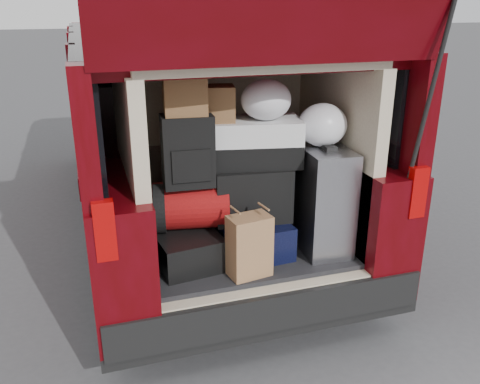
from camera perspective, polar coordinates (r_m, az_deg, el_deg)
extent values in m
plane|color=#3B3B3E|center=(3.42, 1.44, -15.83)|extent=(80.00, 80.00, 0.00)
cylinder|color=black|center=(3.45, -13.93, -9.76)|extent=(0.24, 0.64, 0.64)
cylinder|color=black|center=(3.86, 11.20, -6.12)|extent=(0.24, 0.64, 0.64)
cylinder|color=black|center=(6.53, -16.15, 4.66)|extent=(0.24, 0.64, 0.64)
cylinder|color=black|center=(6.75, -2.09, 5.99)|extent=(0.24, 0.64, 0.64)
cube|color=black|center=(5.08, -6.10, 0.13)|extent=(1.90, 4.85, 0.08)
cube|color=#460405|center=(4.86, -15.41, 4.01)|extent=(0.33, 4.85, 0.80)
cube|color=#460405|center=(5.14, 2.35, 5.66)|extent=(0.33, 4.85, 0.80)
cube|color=#460405|center=(4.77, -6.79, 16.91)|extent=(1.82, 4.46, 0.10)
cube|color=black|center=(4.61, -17.44, 12.38)|extent=(0.12, 4.25, 0.68)
cube|color=black|center=(4.94, 3.94, 13.76)|extent=(0.12, 4.25, 0.68)
cube|color=black|center=(2.97, 3.37, -12.79)|extent=(1.86, 0.16, 0.22)
cube|color=#990505|center=(2.48, -14.94, -4.21)|extent=(0.10, 0.06, 0.30)
cube|color=#990505|center=(3.04, 19.22, 0.01)|extent=(0.10, 0.06, 0.30)
cube|color=black|center=(3.37, 0.01, -6.02)|extent=(1.24, 1.05, 0.06)
cube|color=beige|center=(3.02, -12.03, 2.69)|extent=(0.08, 1.05, 1.15)
cube|color=beige|center=(3.39, 10.74, 4.77)|extent=(0.08, 1.05, 1.15)
cube|color=beige|center=(3.66, -2.62, 6.28)|extent=(1.34, 0.06, 1.15)
cube|color=beige|center=(3.02, 0.01, 14.91)|extent=(1.34, 1.05, 0.06)
cylinder|color=black|center=(2.83, 21.24, 11.50)|extent=(0.02, 0.90, 0.76)
cube|color=black|center=(3.49, 0.01, -9.62)|extent=(1.24, 1.05, 0.55)
cube|color=black|center=(3.10, -6.25, -6.00)|extent=(0.42, 0.54, 0.20)
cube|color=black|center=(3.20, 1.13, -4.80)|extent=(0.44, 0.52, 0.22)
cube|color=silver|center=(3.19, 9.22, -0.81)|extent=(0.30, 0.45, 0.66)
cube|color=#B07E4F|center=(2.89, 1.05, -6.09)|extent=(0.26, 0.19, 0.36)
cube|color=maroon|center=(3.05, -5.55, -1.44)|extent=(0.48, 0.35, 0.29)
cube|color=black|center=(3.11, 1.27, -0.08)|extent=(0.49, 0.32, 0.33)
cube|color=black|center=(2.89, -5.88, 4.61)|extent=(0.30, 0.19, 0.41)
cube|color=silver|center=(3.07, 0.92, 5.66)|extent=(0.67, 0.43, 0.28)
cube|color=brown|center=(2.84, -6.22, 10.76)|extent=(0.25, 0.21, 0.21)
cube|color=brown|center=(2.96, -2.69, 9.89)|extent=(0.23, 0.20, 0.20)
ellipsoid|color=silver|center=(2.99, 2.94, 10.30)|extent=(0.32, 0.30, 0.24)
ellipsoid|color=silver|center=(3.10, 9.24, 7.44)|extent=(0.35, 0.33, 0.26)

